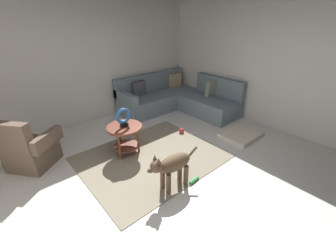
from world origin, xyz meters
name	(u,v)px	position (x,y,z in m)	size (l,w,h in m)	color
ground_plane	(172,184)	(0.00, 0.00, -0.05)	(6.00, 6.00, 0.10)	silver
wall_back	(80,62)	(0.00, 2.94, 1.35)	(6.00, 0.12, 2.70)	silver
wall_right	(280,64)	(2.94, 0.00, 1.35)	(0.12, 6.00, 2.70)	silver
area_rug	(151,157)	(0.15, 0.70, 0.01)	(2.30, 1.90, 0.01)	gray
sectional_couch	(177,99)	(1.99, 2.01, 0.29)	(2.20, 2.25, 0.88)	slate
armchair	(29,149)	(-1.46, 1.77, 0.32)	(0.97, 1.00, 0.88)	brown
side_table	(125,133)	(-0.10, 1.10, 0.42)	(0.60, 0.60, 0.54)	brown
torus_sculpture	(123,117)	(-0.10, 1.10, 0.71)	(0.28, 0.08, 0.33)	black
dog_bed_mat	(241,135)	(1.98, 0.08, 0.04)	(0.80, 0.60, 0.09)	beige
dog	(172,165)	(-0.07, -0.09, 0.38)	(0.85, 0.26, 0.63)	brown
dog_toy_ball	(182,131)	(1.17, 0.99, 0.05)	(0.11, 0.11, 0.11)	red
dog_toy_rope	(194,180)	(0.24, -0.23, 0.03)	(0.05, 0.05, 0.18)	green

